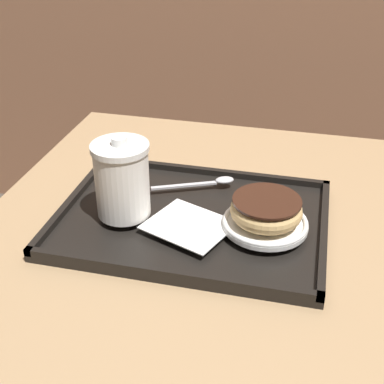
% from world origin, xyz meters
% --- Properties ---
extents(cafe_table, '(0.82, 0.85, 0.73)m').
position_xyz_m(cafe_table, '(0.00, 0.00, 0.55)').
color(cafe_table, tan).
rests_on(cafe_table, ground_plane).
extents(serving_tray, '(0.46, 0.33, 0.02)m').
position_xyz_m(serving_tray, '(-0.04, -0.01, 0.74)').
color(serving_tray, black).
rests_on(serving_tray, cafe_table).
extents(napkin_paper, '(0.16, 0.15, 0.00)m').
position_xyz_m(napkin_paper, '(-0.03, -0.05, 0.75)').
color(napkin_paper, white).
rests_on(napkin_paper, serving_tray).
extents(coffee_cup_front, '(0.10, 0.10, 0.14)m').
position_xyz_m(coffee_cup_front, '(-0.15, -0.04, 0.82)').
color(coffee_cup_front, white).
rests_on(coffee_cup_front, serving_tray).
extents(plate_with_chocolate_donut, '(0.14, 0.14, 0.01)m').
position_xyz_m(plate_with_chocolate_donut, '(0.09, -0.03, 0.76)').
color(plate_with_chocolate_donut, white).
rests_on(plate_with_chocolate_donut, serving_tray).
extents(donut_chocolate_glazed, '(0.12, 0.12, 0.04)m').
position_xyz_m(donut_chocolate_glazed, '(0.09, -0.03, 0.79)').
color(donut_chocolate_glazed, '#DBB270').
rests_on(donut_chocolate_glazed, plate_with_chocolate_donut).
extents(spoon, '(0.15, 0.08, 0.01)m').
position_xyz_m(spoon, '(-0.02, 0.09, 0.76)').
color(spoon, silver).
rests_on(spoon, serving_tray).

